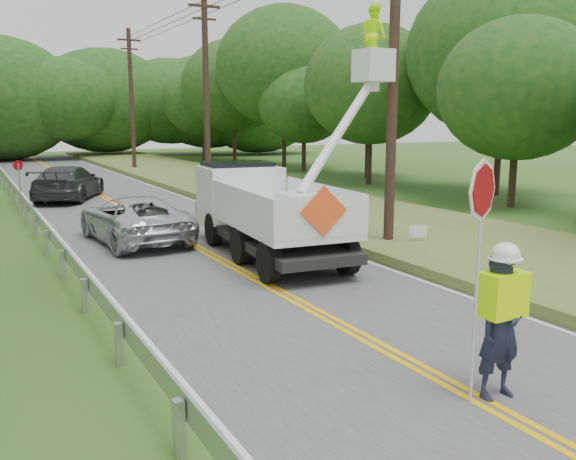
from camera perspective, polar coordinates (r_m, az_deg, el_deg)
name	(u,v)px	position (r m, az deg, el deg)	size (l,w,h in m)	color
ground	(500,413)	(8.94, 19.21, -15.84)	(140.00, 140.00, 0.00)	#325417
road	(175,235)	(20.60, -10.55, -0.50)	(7.20, 96.00, 0.03)	#464649
guardrail	(41,225)	(20.59, -22.09, 0.43)	(0.18, 48.00, 0.77)	#A4A8AE
utility_poles	(268,82)	(24.95, -1.85, 13.69)	(1.60, 43.30, 10.00)	black
tall_grass_verge	(352,215)	(23.66, 6.04, 1.38)	(7.00, 96.00, 0.30)	#5B6626
treeline_right	(352,77)	(38.89, 6.01, 14.04)	(12.80, 53.67, 12.15)	#332319
treeline_horizon	(33,99)	(61.95, -22.75, 11.21)	(56.62, 14.85, 11.24)	#144215
flagger	(501,316)	(8.91, 19.30, -7.57)	(1.21, 0.49, 3.34)	#191E33
bucket_truck	(265,197)	(17.87, -2.15, 3.07)	(4.83, 7.28, 6.91)	black
suv_silver	(134,219)	(19.69, -14.20, 1.03)	(2.41, 5.23, 1.45)	silver
suv_darkgrey	(68,183)	(30.74, -19.85, 4.19)	(2.27, 5.57, 1.62)	#3A3B40
stop_sign_permanent	(19,178)	(28.27, -23.85, 4.49)	(0.42, 0.19, 2.10)	#A4A8AE
yard_sign	(418,232)	(18.30, 12.05, -0.21)	(0.50, 0.22, 0.77)	white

